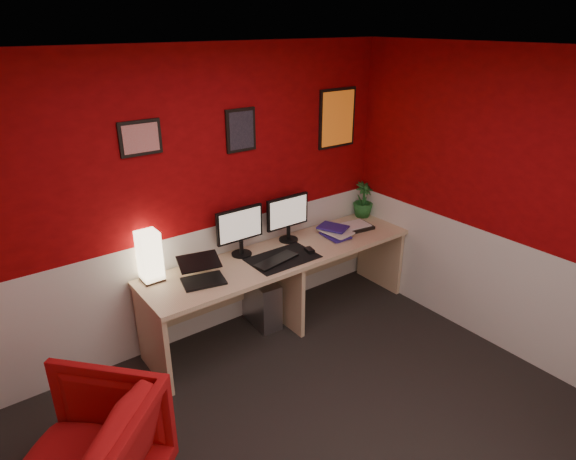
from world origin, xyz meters
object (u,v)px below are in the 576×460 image
(monitor_right, at_px, (288,212))
(potted_plant, at_px, (363,200))
(monitor_left, at_px, (240,224))
(zen_tray, at_px, (354,227))
(armchair, at_px, (78,460))
(desk, at_px, (283,289))
(laptop, at_px, (203,270))
(pc_tower, at_px, (261,301))
(shoji_lamp, at_px, (150,258))

(monitor_right, bearing_deg, potted_plant, 1.52)
(monitor_left, xyz_separation_m, zen_tray, (1.21, -0.16, -0.28))
(monitor_left, xyz_separation_m, armchair, (-1.75, -1.06, -0.65))
(zen_tray, bearing_deg, desk, -177.65)
(desk, bearing_deg, monitor_right, 43.92)
(laptop, bearing_deg, armchair, -133.81)
(desk, height_order, zen_tray, zen_tray)
(desk, xyz_separation_m, pc_tower, (-0.16, 0.14, -0.14))
(monitor_left, distance_m, armchair, 2.14)
(zen_tray, bearing_deg, potted_plant, 31.46)
(zen_tray, bearing_deg, monitor_right, 166.94)
(laptop, bearing_deg, zen_tray, 15.65)
(desk, xyz_separation_m, zen_tray, (0.90, 0.04, 0.38))
(shoji_lamp, xyz_separation_m, monitor_right, (1.34, -0.03, 0.09))
(shoji_lamp, height_order, potted_plant, shoji_lamp)
(shoji_lamp, distance_m, pc_tower, 1.20)
(potted_plant, bearing_deg, shoji_lamp, 179.81)
(monitor_right, relative_size, potted_plant, 1.58)
(shoji_lamp, height_order, monitor_left, monitor_left)
(pc_tower, bearing_deg, monitor_right, 12.40)
(desk, xyz_separation_m, potted_plant, (1.20, 0.22, 0.55))
(armchair, bearing_deg, desk, 160.41)
(shoji_lamp, xyz_separation_m, armchair, (-0.93, -1.09, -0.56))
(desk, xyz_separation_m, monitor_left, (-0.31, 0.20, 0.66))
(shoji_lamp, xyz_separation_m, monitor_left, (0.82, -0.03, 0.09))
(zen_tray, distance_m, armchair, 3.11)
(desk, distance_m, laptop, 0.95)
(potted_plant, relative_size, pc_tower, 0.81)
(laptop, bearing_deg, monitor_right, 26.21)
(potted_plant, bearing_deg, zen_tray, -148.54)
(monitor_right, xyz_separation_m, pc_tower, (-0.37, -0.06, -0.80))
(zen_tray, relative_size, potted_plant, 0.95)
(shoji_lamp, relative_size, potted_plant, 1.09)
(pc_tower, bearing_deg, zen_tray, -1.91)
(zen_tray, xyz_separation_m, pc_tower, (-1.06, 0.11, -0.52))
(pc_tower, distance_m, armchair, 2.15)
(monitor_left, height_order, zen_tray, monitor_left)
(monitor_right, relative_size, pc_tower, 1.29)
(laptop, relative_size, monitor_left, 0.57)
(shoji_lamp, height_order, monitor_right, monitor_right)
(shoji_lamp, relative_size, pc_tower, 0.89)
(monitor_left, height_order, pc_tower, monitor_left)
(shoji_lamp, relative_size, monitor_left, 0.69)
(laptop, bearing_deg, potted_plant, 20.52)
(shoji_lamp, bearing_deg, zen_tray, -5.49)
(shoji_lamp, bearing_deg, pc_tower, -5.28)
(monitor_right, distance_m, armchair, 2.58)
(monitor_right, bearing_deg, pc_tower, -171.36)
(monitor_left, bearing_deg, pc_tower, -20.36)
(zen_tray, bearing_deg, monitor_left, 172.38)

